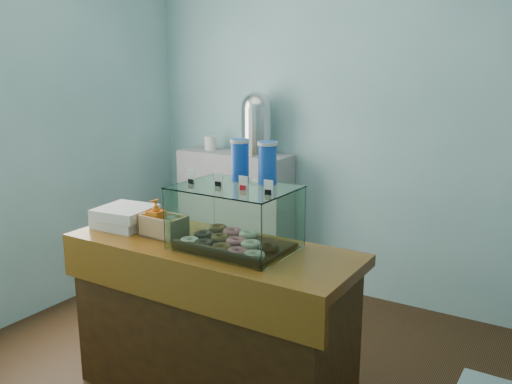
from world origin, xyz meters
The scene contains 8 objects.
ground centered at (0.00, 0.00, 0.00)m, with size 3.50×3.50×0.00m, color black.
room_shell centered at (0.03, 0.01, 1.71)m, with size 3.54×3.04×2.82m.
counter centered at (0.00, -0.25, 0.46)m, with size 1.60×0.60×0.90m.
back_shelf centered at (-0.90, 1.32, 0.55)m, with size 1.00×0.32×1.10m, color gray.
display_case centered at (0.15, -0.20, 1.08)m, with size 0.60×0.44×0.54m.
condiment_crate centered at (-0.31, -0.28, 0.97)m, with size 0.26×0.16×0.20m.
pastry_boxes centered at (-0.61, -0.25, 0.96)m, with size 0.33×0.33×0.12m.
coffee_urn centered at (-0.68, 1.32, 1.37)m, with size 0.28×0.28×0.51m.
Camera 1 is at (1.63, -2.43, 1.82)m, focal length 38.00 mm.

